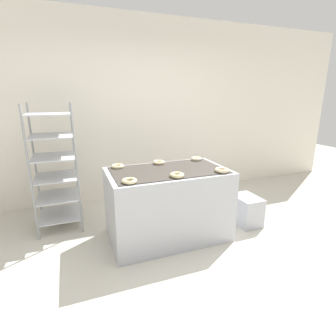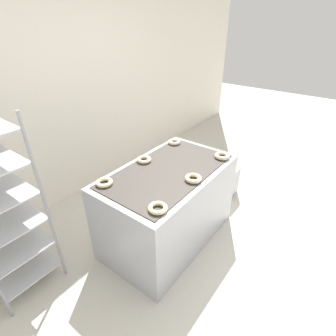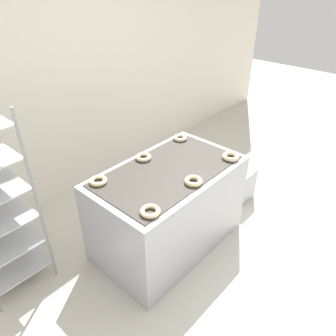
% 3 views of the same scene
% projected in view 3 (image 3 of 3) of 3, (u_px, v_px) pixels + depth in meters
% --- Properties ---
extents(ground_plane, '(14.00, 14.00, 0.00)m').
position_uv_depth(ground_plane, '(223.00, 277.00, 2.85)').
color(ground_plane, beige).
extents(wall_back, '(8.00, 0.05, 2.80)m').
position_uv_depth(wall_back, '(60.00, 70.00, 3.31)').
color(wall_back, silver).
rests_on(wall_back, ground_plane).
extents(fryer_machine, '(1.35, 0.80, 0.83)m').
position_uv_depth(fryer_machine, '(168.00, 208.00, 3.00)').
color(fryer_machine, '#A8AAB2').
rests_on(fryer_machine, ground_plane).
extents(glaze_bin, '(0.28, 0.40, 0.37)m').
position_uv_depth(glaze_bin, '(234.00, 182.00, 3.75)').
color(glaze_bin, '#A8AAB2').
rests_on(glaze_bin, ground_plane).
extents(donut_near_left, '(0.15, 0.15, 0.03)m').
position_uv_depth(donut_near_left, '(150.00, 211.00, 2.29)').
color(donut_near_left, beige).
rests_on(donut_near_left, fryer_machine).
extents(donut_near_center, '(0.15, 0.15, 0.04)m').
position_uv_depth(donut_near_center, '(193.00, 181.00, 2.60)').
color(donut_near_center, beige).
rests_on(donut_near_center, fryer_machine).
extents(donut_near_right, '(0.15, 0.15, 0.04)m').
position_uv_depth(donut_near_right, '(231.00, 157.00, 2.93)').
color(donut_near_right, beige).
rests_on(donut_near_right, fryer_machine).
extents(donut_far_left, '(0.14, 0.14, 0.04)m').
position_uv_depth(donut_far_left, '(98.00, 181.00, 2.61)').
color(donut_far_left, beige).
rests_on(donut_far_left, fryer_machine).
extents(donut_far_center, '(0.14, 0.14, 0.04)m').
position_uv_depth(donut_far_center, '(144.00, 157.00, 2.92)').
color(donut_far_center, beige).
rests_on(donut_far_center, fryer_machine).
extents(donut_far_right, '(0.14, 0.14, 0.04)m').
position_uv_depth(donut_far_right, '(180.00, 138.00, 3.25)').
color(donut_far_right, beige).
rests_on(donut_far_right, fryer_machine).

